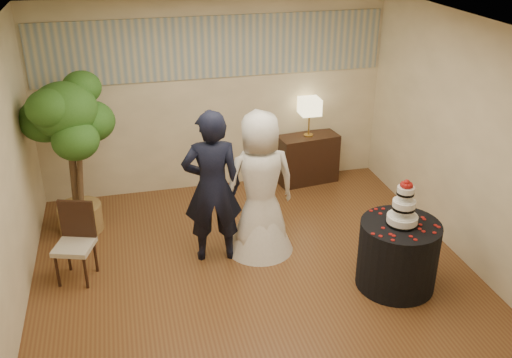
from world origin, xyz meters
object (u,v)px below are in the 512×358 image
object	(u,v)px
cake_table	(398,255)
ficus_tree	(71,156)
table_lamp	(309,117)
console	(307,159)
bride	(260,184)
groom	(212,187)
side_chair	(74,245)
wedding_cake	(404,202)

from	to	relation	value
cake_table	ficus_tree	distance (m)	4.09
table_lamp	ficus_tree	xyz separation A→B (m)	(-3.34, -0.70, 0.01)
console	table_lamp	world-z (taller)	table_lamp
bride	table_lamp	bearing A→B (deg)	-129.83
groom	side_chair	size ratio (longest dim) A/B	2.05
groom	table_lamp	size ratio (longest dim) A/B	3.22
cake_table	table_lamp	size ratio (longest dim) A/B	1.50
table_lamp	cake_table	bearing A→B (deg)	-87.70
console	side_chair	size ratio (longest dim) A/B	0.99
bride	ficus_tree	world-z (taller)	ficus_tree
cake_table	groom	bearing A→B (deg)	150.71
groom	console	size ratio (longest dim) A/B	2.08
wedding_cake	ficus_tree	size ratio (longest dim) A/B	0.25
console	cake_table	bearing A→B (deg)	-95.53
bride	groom	bearing A→B (deg)	-1.66
bride	console	xyz separation A→B (m)	(1.18, 1.70, -0.52)
wedding_cake	bride	bearing A→B (deg)	140.00
cake_table	table_lamp	bearing A→B (deg)	92.30
cake_table	table_lamp	world-z (taller)	table_lamp
groom	console	world-z (taller)	groom
table_lamp	ficus_tree	bearing A→B (deg)	-168.13
console	table_lamp	distance (m)	0.67
groom	ficus_tree	bearing A→B (deg)	-27.76
cake_table	console	bearing A→B (deg)	92.30
groom	ficus_tree	world-z (taller)	ficus_tree
console	ficus_tree	bearing A→B (deg)	-175.96
wedding_cake	ficus_tree	world-z (taller)	ficus_tree
wedding_cake	ficus_tree	xyz separation A→B (m)	(-3.45, 2.08, 0.01)
bride	cake_table	size ratio (longest dim) A/B	2.06
side_chair	groom	bearing A→B (deg)	22.02
wedding_cake	table_lamp	world-z (taller)	table_lamp
console	groom	bearing A→B (deg)	-143.09
table_lamp	ficus_tree	world-z (taller)	ficus_tree
side_chair	wedding_cake	bearing A→B (deg)	3.28
table_lamp	side_chair	world-z (taller)	table_lamp
groom	wedding_cake	distance (m)	2.14
cake_table	ficus_tree	bearing A→B (deg)	148.89
bride	table_lamp	world-z (taller)	bride
bride	cake_table	xyz separation A→B (m)	(1.29, -1.08, -0.50)
ficus_tree	cake_table	bearing A→B (deg)	-31.11
wedding_cake	side_chair	distance (m)	3.64
console	wedding_cake	bearing A→B (deg)	-95.53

